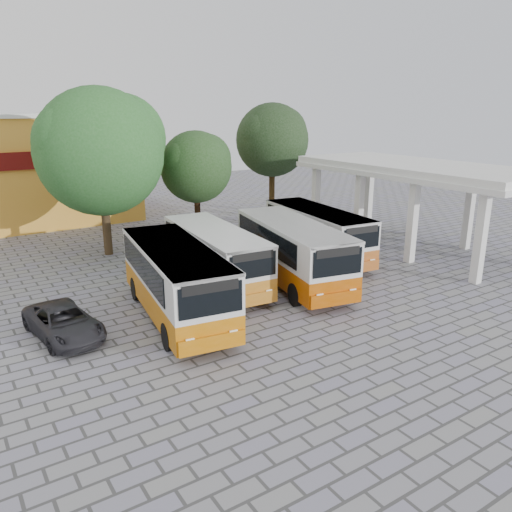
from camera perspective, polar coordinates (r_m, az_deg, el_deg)
ground at (r=24.10m, az=8.17°, el=-4.78°), size 90.00×90.00×0.00m
terminal_shelter at (r=33.07m, az=17.92°, el=9.23°), size 6.80×15.80×5.40m
bus_far_left at (r=21.40m, az=-9.13°, el=-2.44°), size 3.84×9.03×3.15m
bus_centre_left at (r=25.00m, az=-4.68°, el=0.29°), size 3.23×8.43×2.97m
bus_centre_right at (r=25.34m, az=4.18°, el=0.81°), size 4.33×9.22×3.18m
bus_far_right at (r=29.63m, az=7.01°, el=2.87°), size 3.51×8.59×3.01m
tree_left at (r=31.11m, az=-17.29°, el=11.76°), size 7.82×7.45×9.95m
tree_middle at (r=34.47m, az=-6.81°, el=10.34°), size 5.08×4.84×7.27m
tree_right at (r=40.14m, az=1.94°, el=13.37°), size 5.98×5.69×9.10m
parked_car at (r=21.19m, az=-21.14°, el=-7.07°), size 2.64×4.70×1.24m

